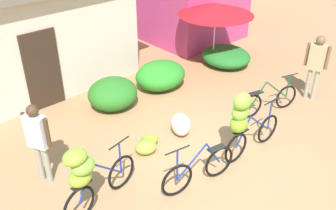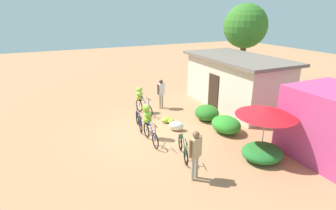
# 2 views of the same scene
# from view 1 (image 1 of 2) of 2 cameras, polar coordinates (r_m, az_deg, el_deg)

# --- Properties ---
(ground_plane) EXTENTS (60.00, 60.00, 0.00)m
(ground_plane) POSITION_cam_1_polar(r_m,az_deg,el_deg) (8.03, 6.89, -8.05)
(ground_plane) COLOR #B27B53
(building_low) EXTENTS (6.47, 3.46, 2.89)m
(building_low) POSITION_cam_1_polar(r_m,az_deg,el_deg) (10.96, -22.21, 9.48)
(building_low) COLOR beige
(building_low) RESTS_ON ground
(shop_pink) EXTENTS (3.20, 2.80, 2.65)m
(shop_pink) POSITION_cam_1_polar(r_m,az_deg,el_deg) (14.03, 3.64, 15.26)
(shop_pink) COLOR #C13F79
(shop_pink) RESTS_ON ground
(hedge_bush_front_left) EXTENTS (1.27, 1.20, 0.78)m
(hedge_bush_front_left) POSITION_cam_1_polar(r_m,az_deg,el_deg) (9.65, -8.32, 1.72)
(hedge_bush_front_left) COLOR #2C7224
(hedge_bush_front_left) RESTS_ON ground
(hedge_bush_front_right) EXTENTS (1.47, 1.24, 0.75)m
(hedge_bush_front_right) POSITION_cam_1_polar(r_m,az_deg,el_deg) (10.52, -1.14, 4.50)
(hedge_bush_front_right) COLOR #2D8A28
(hedge_bush_front_right) RESTS_ON ground
(hedge_bush_mid) EXTENTS (1.42, 1.57, 0.59)m
(hedge_bush_mid) POSITION_cam_1_polar(r_m,az_deg,el_deg) (12.09, 8.72, 7.27)
(hedge_bush_mid) COLOR #24702B
(hedge_bush_mid) RESTS_ON ground
(market_umbrella) EXTENTS (2.25, 2.25, 1.98)m
(market_umbrella) POSITION_cam_1_polar(r_m,az_deg,el_deg) (11.52, 7.24, 14.19)
(market_umbrella) COLOR beige
(market_umbrella) RESTS_ON ground
(bicycle_leftmost) EXTENTS (1.68, 0.51, 1.43)m
(bicycle_leftmost) POSITION_cam_1_polar(r_m,az_deg,el_deg) (6.44, -12.14, -10.04)
(bicycle_leftmost) COLOR black
(bicycle_leftmost) RESTS_ON ground
(bicycle_near_pile) EXTENTS (1.63, 0.33, 1.03)m
(bicycle_near_pile) POSITION_cam_1_polar(r_m,az_deg,el_deg) (7.17, 4.64, -9.64)
(bicycle_near_pile) COLOR black
(bicycle_near_pile) RESTS_ON ground
(bicycle_center_loaded) EXTENTS (1.73, 0.42, 1.57)m
(bicycle_center_loaded) POSITION_cam_1_polar(r_m,az_deg,el_deg) (7.65, 11.36, -2.22)
(bicycle_center_loaded) COLOR black
(bicycle_center_loaded) RESTS_ON ground
(bicycle_by_shop) EXTENTS (1.65, 0.54, 0.93)m
(bicycle_by_shop) POSITION_cam_1_polar(r_m,az_deg,el_deg) (9.67, 14.98, 0.70)
(bicycle_by_shop) COLOR black
(bicycle_by_shop) RESTS_ON ground
(banana_pile_on_ground) EXTENTS (0.77, 0.65, 0.28)m
(banana_pile_on_ground) POSITION_cam_1_polar(r_m,az_deg,el_deg) (8.14, -3.14, -6.05)
(banana_pile_on_ground) COLOR #80AC26
(banana_pile_on_ground) RESTS_ON ground
(produce_sack) EXTENTS (0.77, 0.83, 0.44)m
(produce_sack) POSITION_cam_1_polar(r_m,az_deg,el_deg) (8.65, 1.93, -2.92)
(produce_sack) COLOR silver
(produce_sack) RESTS_ON ground
(person_vendor) EXTENTS (0.31, 0.56, 1.75)m
(person_vendor) POSITION_cam_1_polar(r_m,az_deg,el_deg) (10.35, 21.43, 6.18)
(person_vendor) COLOR gray
(person_vendor) RESTS_ON ground
(person_bystander) EXTENTS (0.34, 0.54, 1.68)m
(person_bystander) POSITION_cam_1_polar(r_m,az_deg,el_deg) (7.23, -19.03, -4.45)
(person_bystander) COLOR gray
(person_bystander) RESTS_ON ground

